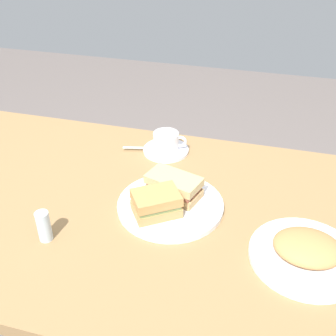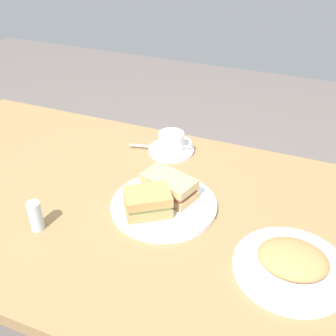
% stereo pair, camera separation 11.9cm
% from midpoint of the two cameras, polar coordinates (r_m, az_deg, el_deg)
% --- Properties ---
extents(dining_table, '(1.35, 0.81, 0.70)m').
position_cam_midpoint_polar(dining_table, '(1.18, -11.50, -7.40)').
color(dining_table, olive).
rests_on(dining_table, ground_plane).
extents(sandwich_plate, '(0.28, 0.28, 0.01)m').
position_cam_midpoint_polar(sandwich_plate, '(1.09, -2.80, -5.23)').
color(sandwich_plate, white).
rests_on(sandwich_plate, dining_table).
extents(sandwich_front, '(0.16, 0.12, 0.06)m').
position_cam_midpoint_polar(sandwich_front, '(1.09, -2.31, -2.58)').
color(sandwich_front, tan).
rests_on(sandwich_front, sandwich_plate).
extents(sandwich_back, '(0.14, 0.13, 0.06)m').
position_cam_midpoint_polar(sandwich_back, '(1.03, -4.92, -4.96)').
color(sandwich_back, '#AD874F').
rests_on(sandwich_back, sandwich_plate).
extents(coffee_saucer, '(0.14, 0.14, 0.01)m').
position_cam_midpoint_polar(coffee_saucer, '(1.32, -2.85, 2.39)').
color(coffee_saucer, white).
rests_on(coffee_saucer, dining_table).
extents(coffee_cup, '(0.10, 0.08, 0.06)m').
position_cam_midpoint_polar(coffee_cup, '(1.30, -2.82, 3.69)').
color(coffee_cup, white).
rests_on(coffee_cup, coffee_saucer).
extents(spoon, '(0.10, 0.03, 0.01)m').
position_cam_midpoint_polar(spoon, '(1.32, -6.09, 2.73)').
color(spoon, silver).
rests_on(spoon, coffee_saucer).
extents(side_plate, '(0.25, 0.25, 0.01)m').
position_cam_midpoint_polar(side_plate, '(0.98, 14.99, -11.79)').
color(side_plate, white).
rests_on(side_plate, dining_table).
extents(side_food_pile, '(0.15, 0.13, 0.04)m').
position_cam_midpoint_polar(side_food_pile, '(0.96, 15.24, -10.57)').
color(side_food_pile, '#BD8049').
rests_on(side_food_pile, side_plate).
extents(salt_shaker, '(0.03, 0.03, 0.08)m').
position_cam_midpoint_polar(salt_shaker, '(1.03, -19.85, -7.63)').
color(salt_shaker, silver).
rests_on(salt_shaker, dining_table).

